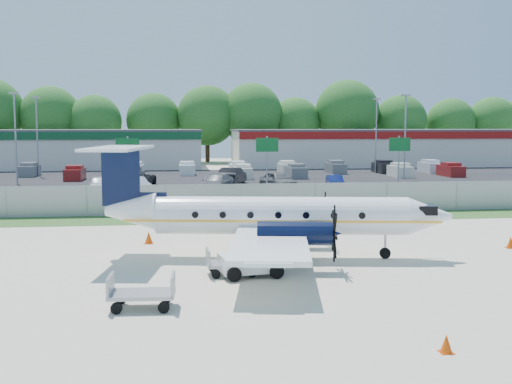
{
  "coord_description": "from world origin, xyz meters",
  "views": [
    {
      "loc": [
        -4.23,
        -28.02,
        5.9
      ],
      "look_at": [
        0.0,
        6.0,
        2.3
      ],
      "focal_mm": 45.0,
      "sensor_mm": 36.0,
      "label": 1
    }
  ],
  "objects": [
    {
      "name": "ground",
      "position": [
        0.0,
        0.0,
        0.0
      ],
      "size": [
        170.0,
        170.0,
        0.0
      ],
      "primitive_type": "plane",
      "color": "beige",
      "rests_on": "ground"
    },
    {
      "name": "aircraft",
      "position": [
        -0.01,
        -0.24,
        1.9
      ],
      "size": [
        16.12,
        15.83,
        4.93
      ],
      "color": "white",
      "rests_on": "ground"
    },
    {
      "name": "parking_lot",
      "position": [
        0.0,
        40.0,
        0.01
      ],
      "size": [
        170.0,
        32.0,
        0.02
      ],
      "primitive_type": "cube",
      "color": "black",
      "rests_on": "ground"
    },
    {
      "name": "pushback_tug",
      "position": [
        -1.3,
        -3.49,
        0.61
      ],
      "size": [
        2.56,
        2.03,
        1.27
      ],
      "color": "white",
      "rests_on": "ground"
    },
    {
      "name": "access_road",
      "position": [
        0.0,
        19.0,
        0.01
      ],
      "size": [
        170.0,
        8.0,
        0.02
      ],
      "primitive_type": "cube",
      "color": "black",
      "rests_on": "ground"
    },
    {
      "name": "parked_car_c",
      "position": [
        -0.77,
        28.33,
        0.0
      ],
      "size": [
        4.16,
        5.82,
        1.57
      ],
      "primitive_type": "imported",
      "rotation": [
        0.0,
        0.0,
        -0.41
      ],
      "color": "#595B5E",
      "rests_on": "ground"
    },
    {
      "name": "road_car_mid",
      "position": [
        4.86,
        20.34,
        0.0
      ],
      "size": [
        4.7,
        2.61,
        1.29
      ],
      "primitive_type": "imported",
      "rotation": [
        0.0,
        0.0,
        -1.76
      ],
      "color": "beige",
      "rests_on": "ground"
    },
    {
      "name": "cone_starboard_wing",
      "position": [
        -5.65,
        3.91,
        0.29
      ],
      "size": [
        0.43,
        0.43,
        0.61
      ],
      "color": "#D64406",
      "rests_on": "ground"
    },
    {
      "name": "parked_car_e",
      "position": [
        10.26,
        29.49,
        0.0
      ],
      "size": [
        1.8,
        4.0,
        1.28
      ],
      "primitive_type": "imported",
      "rotation": [
        0.0,
        0.0,
        -0.12
      ],
      "color": "navy",
      "rests_on": "ground"
    },
    {
      "name": "light_pole_nw",
      "position": [
        -20.0,
        38.0,
        5.23
      ],
      "size": [
        0.9,
        0.35,
        9.09
      ],
      "color": "gray",
      "rests_on": "ground"
    },
    {
      "name": "perimeter_fence",
      "position": [
        0.0,
        14.0,
        1.0
      ],
      "size": [
        120.0,
        0.06,
        1.99
      ],
      "color": "gray",
      "rests_on": "ground"
    },
    {
      "name": "far_parking_rows",
      "position": [
        0.0,
        45.0,
        0.0
      ],
      "size": [
        56.0,
        10.0,
        1.6
      ],
      "primitive_type": null,
      "color": "gray",
      "rests_on": "ground"
    },
    {
      "name": "parked_car_f",
      "position": [
        -7.8,
        35.05,
        0.0
      ],
      "size": [
        3.44,
        5.57,
        1.44
      ],
      "primitive_type": "imported",
      "rotation": [
        0.0,
        0.0,
        2.93
      ],
      "color": "black",
      "rests_on": "ground"
    },
    {
      "name": "light_pole_sw",
      "position": [
        -20.0,
        48.0,
        5.23
      ],
      "size": [
        0.9,
        0.35,
        9.09
      ],
      "color": "gray",
      "rests_on": "ground"
    },
    {
      "name": "parked_car_a",
      "position": [
        -10.93,
        28.61,
        0.0
      ],
      "size": [
        2.09,
        4.43,
        1.46
      ],
      "primitive_type": "imported",
      "rotation": [
        0.0,
        0.0,
        0.09
      ],
      "color": "silver",
      "rests_on": "ground"
    },
    {
      "name": "grass_verge",
      "position": [
        0.0,
        12.0,
        0.01
      ],
      "size": [
        170.0,
        4.0,
        0.02
      ],
      "primitive_type": "cube",
      "color": "#2D561E",
      "rests_on": "ground"
    },
    {
      "name": "light_pole_se",
      "position": [
        20.0,
        48.0,
        5.23
      ],
      "size": [
        0.9,
        0.35,
        9.09
      ],
      "color": "gray",
      "rests_on": "ground"
    },
    {
      "name": "parked_car_d",
      "position": [
        5.06,
        29.9,
        0.0
      ],
      "size": [
        3.39,
        5.26,
        1.67
      ],
      "primitive_type": "imported",
      "rotation": [
        0.0,
        0.0,
        0.32
      ],
      "color": "#595B5E",
      "rests_on": "ground"
    },
    {
      "name": "light_pole_ne",
      "position": [
        20.0,
        38.0,
        5.23
      ],
      "size": [
        0.9,
        0.35,
        9.09
      ],
      "color": "gray",
      "rests_on": "ground"
    },
    {
      "name": "baggage_cart_far",
      "position": [
        -2.1,
        -3.27,
        0.49
      ],
      "size": [
        2.07,
        1.31,
        1.06
      ],
      "color": "gray",
      "rests_on": "ground"
    },
    {
      "name": "baggage_cart_near",
      "position": [
        -5.39,
        -7.55,
        0.51
      ],
      "size": [
        2.17,
        1.38,
        1.11
      ],
      "color": "gray",
      "rests_on": "ground"
    },
    {
      "name": "sign_left",
      "position": [
        -8.0,
        22.91,
        3.61
      ],
      "size": [
        1.8,
        0.26,
        5.0
      ],
      "color": "gray",
      "rests_on": "ground"
    },
    {
      "name": "parked_car_b",
      "position": [
        -7.69,
        29.05,
        0.0
      ],
      "size": [
        2.87,
        4.2,
        1.31
      ],
      "primitive_type": "imported",
      "rotation": [
        0.0,
        0.0,
        0.42
      ],
      "color": "silver",
      "rests_on": "ground"
    },
    {
      "name": "sign_mid",
      "position": [
        3.0,
        22.91,
        3.61
      ],
      "size": [
        1.8,
        0.26,
        5.0
      ],
      "color": "gray",
      "rests_on": "ground"
    },
    {
      "name": "cone_port_wing",
      "position": [
        2.67,
        -12.62,
        0.23
      ],
      "size": [
        0.35,
        0.35,
        0.49
      ],
      "color": "#D64406",
      "rests_on": "ground"
    },
    {
      "name": "cone_nose",
      "position": [
        11.64,
        0.56,
        0.27
      ],
      "size": [
        0.41,
        0.41,
        0.58
      ],
      "color": "#D64406",
      "rests_on": "ground"
    },
    {
      "name": "sign_right",
      "position": [
        14.0,
        22.91,
        3.61
      ],
      "size": [
        1.8,
        0.26,
        5.0
      ],
      "color": "gray",
      "rests_on": "ground"
    },
    {
      "name": "tree_line",
      "position": [
        0.0,
        74.0,
        0.0
      ],
      "size": [
        112.0,
        6.0,
        14.0
      ],
      "primitive_type": null,
      "color": "#215C1B",
      "rests_on": "ground"
    },
    {
      "name": "parked_car_g",
      "position": [
        1.22,
        34.83,
        0.0
      ],
      "size": [
        3.41,
        5.52,
        1.72
      ],
      "primitive_type": "imported",
      "rotation": [
        0.0,
        0.0,
        2.81
      ],
      "color": "black",
      "rests_on": "ground"
    },
    {
      "name": "building_east",
      "position": [
        26.0,
        61.98,
        2.63
      ],
      "size": [
        44.4,
        12.4,
        5.24
      ],
      "color": "silver",
      "rests_on": "ground"
    },
    {
      "name": "building_west",
      "position": [
        -24.0,
        61.98,
        2.63
      ],
      "size": [
        46.4,
        12.4,
        5.24
      ],
      "color": "silver",
      "rests_on": "ground"
    }
  ]
}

